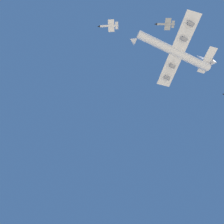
{
  "coord_description": "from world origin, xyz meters",
  "views": [
    {
      "loc": [
        10.07,
        84.3,
        3.01
      ],
      "look_at": [
        -14.9,
        63.75,
        81.83
      ],
      "focal_mm": 26.58,
      "sensor_mm": 36.0,
      "label": 1
    }
  ],
  "objects": [
    {
      "name": "chase_jet_right_wing",
      "position": [
        -4.59,
        123.64,
        141.11
      ],
      "size": [
        12.03,
        13.54,
        4.0
      ],
      "rotation": [
        0.0,
        0.0,
        -0.88
      ],
      "color": "#999EA3"
    },
    {
      "name": "chase_jet_trailing",
      "position": [
        20.83,
        90.35,
        136.45
      ],
      "size": [
        11.51,
        13.9,
        4.0
      ],
      "rotation": [
        0.0,
        0.0,
        -0.93
      ],
      "color": "silver"
    },
    {
      "name": "carrier_jet",
      "position": [
        -28.68,
        121.75,
        150.16
      ],
      "size": [
        66.2,
        55.18,
        21.41
      ],
      "rotation": [
        -0.16,
        0.0,
        -0.64
      ],
      "color": "white"
    }
  ]
}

